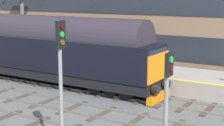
% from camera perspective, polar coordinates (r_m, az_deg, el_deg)
% --- Properties ---
extents(ground_plane, '(140.00, 140.00, 0.00)m').
position_cam_1_polar(ground_plane, '(22.61, -0.66, -4.78)').
color(ground_plane, slate).
rests_on(ground_plane, ground).
extents(track_main, '(2.50, 60.00, 0.15)m').
position_cam_1_polar(track_main, '(22.59, -0.66, -4.65)').
color(track_main, gray).
rests_on(track_main, ground).
extents(track_adjacent_west, '(2.50, 60.00, 0.15)m').
position_cam_1_polar(track_adjacent_west, '(19.78, -6.28, -6.98)').
color(track_adjacent_west, slate).
rests_on(track_adjacent_west, ground).
extents(track_adjacent_far_west, '(2.50, 60.00, 0.15)m').
position_cam_1_polar(track_adjacent_far_west, '(17.56, -12.68, -9.53)').
color(track_adjacent_far_west, slate).
rests_on(track_adjacent_far_west, ground).
extents(station_platform, '(4.00, 44.00, 1.01)m').
position_cam_1_polar(station_platform, '(25.50, 3.68, -1.83)').
color(station_platform, '#A9A49C').
rests_on(station_platform, ground).
extents(diesel_locomotive, '(2.74, 18.78, 4.68)m').
position_cam_1_polar(diesel_locomotive, '(25.61, -11.70, 2.53)').
color(diesel_locomotive, black).
rests_on(diesel_locomotive, ground).
extents(signal_post_near, '(0.44, 0.22, 4.40)m').
position_cam_1_polar(signal_post_near, '(11.13, 8.62, -6.81)').
color(signal_post_near, gray).
rests_on(signal_post_near, ground).
extents(signal_post_mid, '(0.44, 0.22, 5.19)m').
position_cam_1_polar(signal_post_mid, '(13.08, -8.07, -1.63)').
color(signal_post_mid, gray).
rests_on(signal_post_mid, ground).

